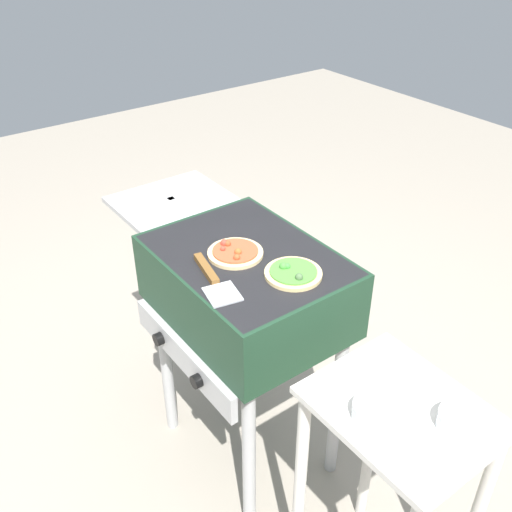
# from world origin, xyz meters

# --- Properties ---
(ground_plane) EXTENTS (8.00, 8.00, 0.00)m
(ground_plane) POSITION_xyz_m (0.00, 0.00, 0.00)
(ground_plane) COLOR gray
(grill) EXTENTS (0.96, 0.53, 0.90)m
(grill) POSITION_xyz_m (-0.01, -0.00, 0.76)
(grill) COLOR #193823
(grill) RESTS_ON ground_plane
(pizza_pepperoni) EXTENTS (0.18, 0.18, 0.03)m
(pizza_pepperoni) POSITION_xyz_m (-0.02, -0.03, 0.91)
(pizza_pepperoni) COLOR beige
(pizza_pepperoni) RESTS_ON grill
(pizza_veggie) EXTENTS (0.17, 0.17, 0.03)m
(pizza_veggie) POSITION_xyz_m (0.18, 0.04, 0.91)
(pizza_veggie) COLOR #E0C17F
(pizza_veggie) RESTS_ON grill
(spatula) EXTENTS (0.27, 0.11, 0.02)m
(spatula) POSITION_xyz_m (0.06, -0.16, 0.91)
(spatula) COLOR #B7BABF
(spatula) RESTS_ON grill
(prep_table) EXTENTS (0.44, 0.36, 0.79)m
(prep_table) POSITION_xyz_m (0.66, 0.00, 0.56)
(prep_table) COLOR beige
(prep_table) RESTS_ON ground_plane
(topping_bowl_near) EXTENTS (0.10, 0.10, 0.04)m
(topping_bowl_near) POSITION_xyz_m (0.64, -0.08, 0.81)
(topping_bowl_near) COLOR silver
(topping_bowl_near) RESTS_ON prep_table
(topping_bowl_far) EXTENTS (0.11, 0.11, 0.04)m
(topping_bowl_far) POSITION_xyz_m (0.78, 0.06, 0.81)
(topping_bowl_far) COLOR silver
(topping_bowl_far) RESTS_ON prep_table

